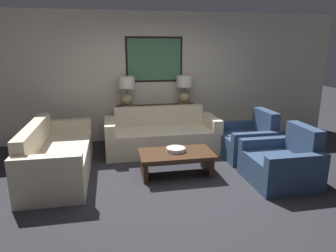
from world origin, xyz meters
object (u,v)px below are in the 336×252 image
Objects in this scene: coffee_table at (176,158)px; armchair_near_camera at (282,164)px; table_lamp_left at (127,88)px; decorative_bowl at (176,149)px; table_lamp_right at (185,87)px; console_table at (156,124)px; couch_by_back_wall at (162,136)px; armchair_near_back_wall at (248,141)px; couch_by_side at (57,157)px.

armchair_near_camera reaches higher than coffee_table.
table_lamp_left reaches higher than armchair_near_camera.
decorative_bowl is at bearing 157.69° from armchair_near_camera.
table_lamp_left is at bearing 180.00° from table_lamp_right.
couch_by_back_wall is (0.00, -0.65, -0.09)m from console_table.
armchair_near_camera is at bearing -20.67° from coffee_table.
table_lamp_right is 0.65× the size of armchair_near_camera.
armchair_near_camera is (0.00, -1.11, 0.00)m from armchair_near_back_wall.
console_table reaches higher than decorative_bowl.
coffee_table is (-0.57, -1.78, -0.87)m from table_lamp_right.
table_lamp_left reaches higher than coffee_table.
decorative_bowl is at bearing -88.03° from couch_by_back_wall.
console_table is 0.66m from couch_by_back_wall.
table_lamp_left is 1.23m from couch_by_back_wall.
table_lamp_left is 0.29× the size of couch_by_back_wall.
couch_by_back_wall is 1.62m from armchair_near_back_wall.
armchair_near_camera reaches higher than decorative_bowl.
console_table is 2.79m from armchair_near_camera.
armchair_near_camera is (1.47, -0.56, 0.01)m from coffee_table.
table_lamp_left is at bearing 50.45° from couch_by_side.
couch_by_side is 2.22× the size of armchair_near_camera.
table_lamp_right is (1.20, 0.00, 0.00)m from table_lamp_left.
table_lamp_right is 0.29× the size of couch_by_side.
coffee_table is at bearing -70.41° from table_lamp_left.
table_lamp_left is 1.20m from table_lamp_right.
console_table is 2.29m from couch_by_side.
armchair_near_camera reaches higher than console_table.
armchair_near_back_wall is at bearing 20.67° from coffee_table.
table_lamp_left reaches higher than couch_by_side.
table_lamp_right reaches higher than coffee_table.
console_table is at bearing -180.00° from table_lamp_right.
couch_by_back_wall is at bearing -132.73° from table_lamp_right.
couch_by_side is 3.30m from armchair_near_back_wall.
table_lamp_left is 0.65× the size of armchair_near_camera.
armchair_near_back_wall reaches higher than console_table.
armchair_near_back_wall is 1.11m from armchair_near_camera.
table_lamp_right is at bearing 126.51° from armchair_near_back_wall.
couch_by_back_wall is 2.26m from armchair_near_camera.
table_lamp_left is 2.05× the size of decorative_bowl.
table_lamp_right is 2.05× the size of decorative_bowl.
couch_by_back_wall is at bearing -47.27° from table_lamp_left.
couch_by_back_wall is 1.95m from couch_by_side.
coffee_table is at bearing 159.33° from armchair_near_camera.
console_table is at bearing 140.88° from armchair_near_back_wall.
table_lamp_left and table_lamp_right have the same top height.
console_table is at bearing 122.82° from armchair_near_camera.
couch_by_back_wall is 1.09m from decorative_bowl.
couch_by_back_wall is 7.03× the size of decorative_bowl.
couch_by_back_wall is at bearing 91.97° from decorative_bowl.
couch_by_side is (-1.79, -0.79, 0.00)m from couch_by_back_wall.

